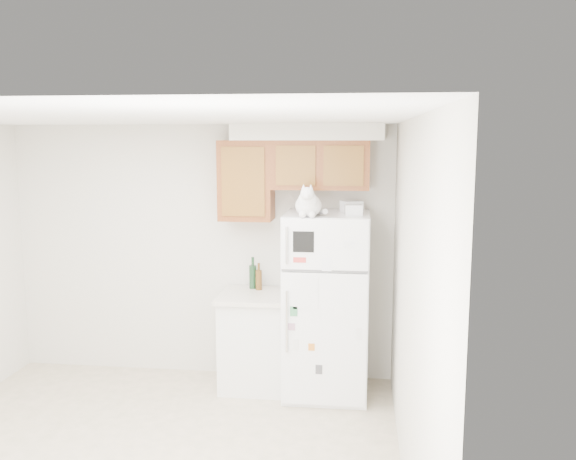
% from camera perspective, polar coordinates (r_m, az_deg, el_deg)
% --- Properties ---
extents(room_shell, '(3.84, 4.04, 2.52)m').
position_cam_1_polar(room_shell, '(4.39, -12.55, -0.76)').
color(room_shell, beige).
rests_on(room_shell, ground_plane).
extents(refrigerator, '(0.76, 0.78, 1.70)m').
position_cam_1_polar(refrigerator, '(5.66, 3.61, -7.00)').
color(refrigerator, white).
rests_on(refrigerator, ground_plane).
extents(base_counter, '(0.64, 0.64, 0.92)m').
position_cam_1_polar(base_counter, '(5.92, -3.17, -10.22)').
color(base_counter, white).
rests_on(base_counter, ground_plane).
extents(cat, '(0.28, 0.41, 0.29)m').
position_cam_1_polar(cat, '(5.24, 1.93, 2.44)').
color(cat, white).
rests_on(cat, refrigerator).
extents(storage_box_back, '(0.22, 0.19, 0.10)m').
position_cam_1_polar(storage_box_back, '(5.62, 5.96, 2.21)').
color(storage_box_back, white).
rests_on(storage_box_back, refrigerator).
extents(storage_box_front, '(0.16, 0.13, 0.09)m').
position_cam_1_polar(storage_box_front, '(5.39, 6.14, 1.88)').
color(storage_box_front, white).
rests_on(storage_box_front, refrigerator).
extents(bottle_green, '(0.07, 0.07, 0.31)m').
position_cam_1_polar(bottle_green, '(5.94, -3.31, -4.01)').
color(bottle_green, '#19381E').
rests_on(bottle_green, base_counter).
extents(bottle_amber, '(0.06, 0.06, 0.26)m').
position_cam_1_polar(bottle_amber, '(5.89, -2.75, -4.36)').
color(bottle_amber, '#593814').
rests_on(bottle_amber, base_counter).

